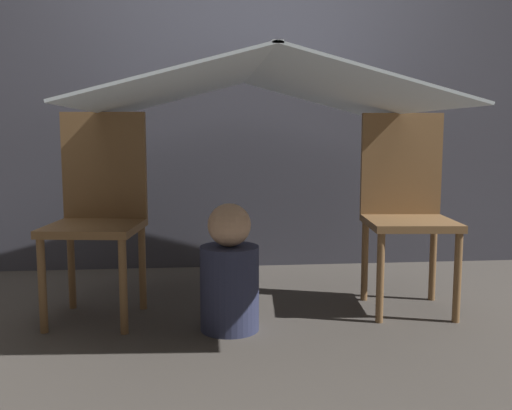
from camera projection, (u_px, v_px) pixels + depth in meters
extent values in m
plane|color=#47423D|center=(259.00, 325.00, 2.67)|extent=(8.80, 8.80, 0.00)
cube|color=#3D3D47|center=(240.00, 78.00, 3.71)|extent=(7.00, 0.05, 2.50)
cylinder|color=brown|center=(42.00, 286.00, 2.54)|extent=(0.04, 0.04, 0.43)
cylinder|color=brown|center=(123.00, 287.00, 2.52)|extent=(0.04, 0.04, 0.43)
cylinder|color=brown|center=(71.00, 267.00, 2.90)|extent=(0.04, 0.04, 0.43)
cylinder|color=brown|center=(142.00, 267.00, 2.88)|extent=(0.04, 0.04, 0.43)
cube|color=brown|center=(94.00, 228.00, 2.68)|extent=(0.47, 0.47, 0.04)
cube|color=brown|center=(104.00, 166.00, 2.84)|extent=(0.42, 0.09, 0.53)
cylinder|color=brown|center=(380.00, 278.00, 2.67)|extent=(0.04, 0.04, 0.43)
cylinder|color=brown|center=(457.00, 278.00, 2.68)|extent=(0.04, 0.04, 0.43)
cylinder|color=brown|center=(365.00, 261.00, 3.04)|extent=(0.04, 0.04, 0.43)
cylinder|color=brown|center=(433.00, 261.00, 3.04)|extent=(0.04, 0.04, 0.43)
cube|color=brown|center=(410.00, 223.00, 2.83)|extent=(0.46, 0.46, 0.04)
cube|color=brown|center=(401.00, 164.00, 2.99)|extent=(0.42, 0.07, 0.53)
cube|color=silver|center=(174.00, 89.00, 2.64)|extent=(0.77, 1.54, 0.21)
cube|color=silver|center=(336.00, 90.00, 2.71)|extent=(0.77, 1.54, 0.21)
cube|color=silver|center=(256.00, 67.00, 2.66)|extent=(0.04, 1.54, 0.01)
cylinder|color=#2D3351|center=(230.00, 288.00, 2.58)|extent=(0.27, 0.27, 0.39)
sphere|color=#D6A884|center=(229.00, 225.00, 2.54)|extent=(0.19, 0.19, 0.19)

